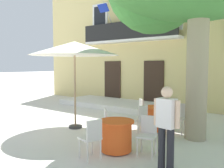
# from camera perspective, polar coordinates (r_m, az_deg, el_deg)

# --- Properties ---
(ground_plane) EXTENTS (120.00, 120.00, 0.00)m
(ground_plane) POSITION_cam_1_polar(r_m,az_deg,el_deg) (8.82, -9.37, -9.23)
(ground_plane) COLOR silver
(building_facade) EXTENTS (13.00, 5.09, 7.50)m
(building_facade) POSITION_cam_1_polar(r_m,az_deg,el_deg) (14.69, 9.15, 10.95)
(building_facade) COLOR #DBC67F
(building_facade) RESTS_ON ground
(entrance_step_platform) EXTENTS (6.20, 2.38, 0.25)m
(entrance_step_platform) POSITION_cam_1_polar(r_m,az_deg,el_deg) (12.07, 1.66, -4.84)
(entrance_step_platform) COLOR silver
(entrance_step_platform) RESTS_ON ground
(cafe_table_near_tree) EXTENTS (0.86, 0.86, 0.76)m
(cafe_table_near_tree) POSITION_cam_1_polar(r_m,az_deg,el_deg) (7.86, 9.89, -8.00)
(cafe_table_near_tree) COLOR #EA561E
(cafe_table_near_tree) RESTS_ON ground
(cafe_chair_near_tree_0) EXTENTS (0.45, 0.45, 0.91)m
(cafe_chair_near_tree_0) POSITION_cam_1_polar(r_m,az_deg,el_deg) (7.70, 15.41, -7.32)
(cafe_chair_near_tree_0) COLOR silver
(cafe_chair_near_tree_0) RESTS_ON ground
(cafe_chair_near_tree_1) EXTENTS (0.56, 0.56, 0.91)m
(cafe_chair_near_tree_1) POSITION_cam_1_polar(r_m,az_deg,el_deg) (8.50, 7.59, -6.08)
(cafe_chair_near_tree_1) COLOR silver
(cafe_chair_near_tree_1) RESTS_ON ground
(cafe_chair_near_tree_2) EXTENTS (0.46, 0.46, 0.91)m
(cafe_chair_near_tree_2) POSITION_cam_1_polar(r_m,az_deg,el_deg) (7.22, 6.71, -7.98)
(cafe_chair_near_tree_2) COLOR silver
(cafe_chair_near_tree_2) RESTS_ON ground
(cafe_table_middle) EXTENTS (0.86, 0.86, 0.76)m
(cafe_table_middle) POSITION_cam_1_polar(r_m,az_deg,el_deg) (5.93, 1.02, -12.07)
(cafe_table_middle) COLOR #EA561E
(cafe_table_middle) RESTS_ON ground
(cafe_chair_middle_0) EXTENTS (0.49, 0.49, 0.91)m
(cafe_chair_middle_0) POSITION_cam_1_polar(r_m,az_deg,el_deg) (5.73, 8.41, -11.29)
(cafe_chair_middle_0) COLOR silver
(cafe_chair_middle_0) RESTS_ON ground
(cafe_chair_middle_1) EXTENTS (0.57, 0.57, 0.91)m
(cafe_chair_middle_1) POSITION_cam_1_polar(r_m,az_deg,el_deg) (6.60, -0.65, -9.12)
(cafe_chair_middle_1) COLOR silver
(cafe_chair_middle_1) RESTS_ON ground
(cafe_chair_middle_2) EXTENTS (0.49, 0.49, 0.91)m
(cafe_chair_middle_2) POSITION_cam_1_polar(r_m,az_deg,el_deg) (5.41, -4.80, -12.21)
(cafe_chair_middle_2) COLOR silver
(cafe_chair_middle_2) RESTS_ON ground
(cafe_umbrella) EXTENTS (2.90, 2.90, 2.85)m
(cafe_umbrella) POSITION_cam_1_polar(r_m,az_deg,el_deg) (7.99, -8.84, 8.23)
(cafe_umbrella) COLOR #997A56
(cafe_umbrella) RESTS_ON ground
(pedestrian_near_entrance) EXTENTS (0.53, 0.27, 1.69)m
(pedestrian_near_entrance) POSITION_cam_1_polar(r_m,az_deg,el_deg) (4.77, 12.72, -9.33)
(pedestrian_near_entrance) COLOR #232328
(pedestrian_near_entrance) RESTS_ON ground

